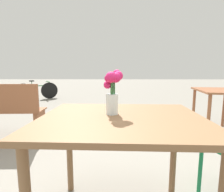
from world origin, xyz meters
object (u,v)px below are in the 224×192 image
object	(u,v)px
table_front	(122,132)
table_back	(218,97)
flower_vase	(113,91)
bicycle	(37,91)

from	to	relation	value
table_front	table_back	xyz separation A→B (m)	(1.67, 1.82, -0.05)
flower_vase	bicycle	distance (m)	5.81
table_back	bicycle	world-z (taller)	table_back
flower_vase	table_back	xyz separation A→B (m)	(1.73, 1.76, -0.30)
table_back	flower_vase	bearing A→B (deg)	-134.48
bicycle	table_front	bearing A→B (deg)	-61.35
table_back	bicycle	bearing A→B (deg)	143.44
table_front	bicycle	world-z (taller)	table_front
table_front	flower_vase	world-z (taller)	flower_vase
flower_vase	bicycle	xyz separation A→B (m)	(-2.75, 5.08, -0.59)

